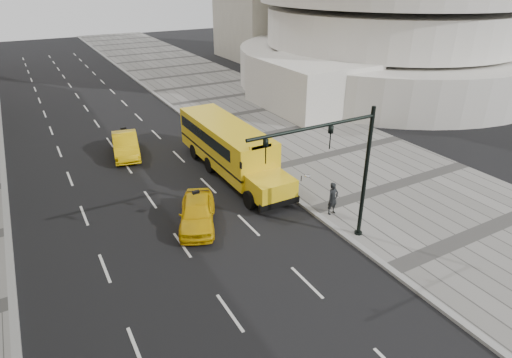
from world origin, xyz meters
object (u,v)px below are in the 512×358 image
taxi_far (126,145)px  taxi_near (197,212)px  school_bus (228,144)px  pedestrian (333,199)px  traffic_signal (342,164)px

taxi_far → taxi_near: bearing=-75.2°
school_bus → pedestrian: school_bus is taller
traffic_signal → pedestrian: bearing=54.8°
taxi_far → traffic_signal: size_ratio=0.72×
school_bus → taxi_near: school_bus is taller
taxi_near → traffic_signal: size_ratio=0.66×
taxi_far → pedestrian: size_ratio=2.65×
school_bus → taxi_near: bearing=-129.3°
school_bus → taxi_near: (-4.19, -5.11, -1.05)m
taxi_far → pedestrian: pedestrian is taller
pedestrian → traffic_signal: traffic_signal is taller
school_bus → taxi_far: school_bus is taller
taxi_near → pedestrian: size_ratio=2.42×
taxi_near → pedestrian: 6.88m
pedestrian → school_bus: bearing=100.2°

